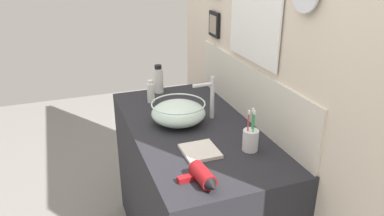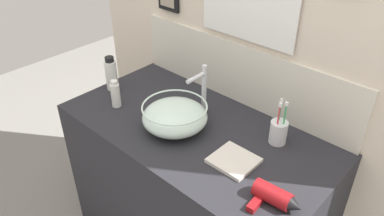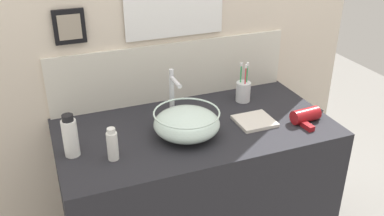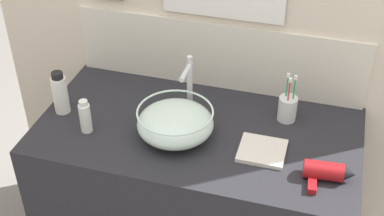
% 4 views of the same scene
% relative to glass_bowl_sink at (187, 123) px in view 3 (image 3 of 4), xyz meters
% --- Properties ---
extents(vanity_counter, '(1.28, 0.66, 0.89)m').
position_rel_glass_bowl_sink_xyz_m(vanity_counter, '(0.07, 0.06, -0.51)').
color(vanity_counter, '#232328').
rests_on(vanity_counter, ground).
extents(back_panel, '(2.06, 0.10, 2.43)m').
position_rel_glass_bowl_sink_xyz_m(back_panel, '(0.07, 0.42, 0.27)').
color(back_panel, beige).
rests_on(back_panel, ground).
extents(glass_bowl_sink, '(0.30, 0.30, 0.12)m').
position_rel_glass_bowl_sink_xyz_m(glass_bowl_sink, '(0.00, 0.00, 0.00)').
color(glass_bowl_sink, silver).
rests_on(glass_bowl_sink, vanity_counter).
extents(faucet, '(0.02, 0.13, 0.24)m').
position_rel_glass_bowl_sink_xyz_m(faucet, '(0.00, 0.18, 0.08)').
color(faucet, silver).
rests_on(faucet, vanity_counter).
extents(hair_drier, '(0.18, 0.14, 0.07)m').
position_rel_glass_bowl_sink_xyz_m(hair_drier, '(0.58, -0.09, -0.03)').
color(hair_drier, maroon).
rests_on(hair_drier, vanity_counter).
extents(toothbrush_cup, '(0.07, 0.07, 0.21)m').
position_rel_glass_bowl_sink_xyz_m(toothbrush_cup, '(0.40, 0.23, -0.01)').
color(toothbrush_cup, silver).
rests_on(toothbrush_cup, vanity_counter).
extents(lotion_bottle, '(0.06, 0.06, 0.19)m').
position_rel_glass_bowl_sink_xyz_m(lotion_bottle, '(-0.50, 0.03, 0.03)').
color(lotion_bottle, white).
rests_on(lotion_bottle, vanity_counter).
extents(shampoo_bottle, '(0.05, 0.05, 0.14)m').
position_rel_glass_bowl_sink_xyz_m(shampoo_bottle, '(-0.35, -0.07, 0.00)').
color(shampoo_bottle, white).
rests_on(shampoo_bottle, vanity_counter).
extents(hand_towel, '(0.17, 0.16, 0.02)m').
position_rel_glass_bowl_sink_xyz_m(hand_towel, '(0.34, -0.01, -0.05)').
color(hand_towel, silver).
rests_on(hand_towel, vanity_counter).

